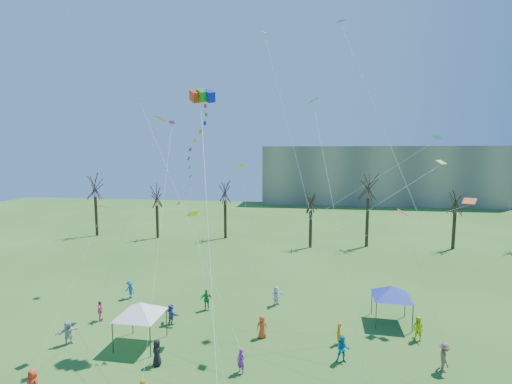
# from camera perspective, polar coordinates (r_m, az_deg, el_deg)

# --- Properties ---
(distant_building) EXTENTS (60.00, 14.00, 15.00)m
(distant_building) POSITION_cam_1_polar(r_m,az_deg,el_deg) (99.80, 18.92, 2.59)
(distant_building) COLOR gray
(distant_building) RESTS_ON ground
(bare_tree_row) EXTENTS (68.11, 8.69, 10.98)m
(bare_tree_row) POSITION_cam_1_polar(r_m,az_deg,el_deg) (52.56, 5.01, -0.96)
(bare_tree_row) COLOR black
(bare_tree_row) RESTS_ON ground
(big_box_kite) EXTENTS (3.42, 7.81, 20.57)m
(big_box_kite) POSITION_cam_1_polar(r_m,az_deg,el_deg) (25.58, -9.45, 5.61)
(big_box_kite) COLOR red
(big_box_kite) RESTS_ON ground
(canopy_tent_white) EXTENTS (4.09, 4.09, 3.07)m
(canopy_tent_white) POSITION_cam_1_polar(r_m,az_deg,el_deg) (27.10, -18.06, -17.35)
(canopy_tent_white) COLOR #3F3F44
(canopy_tent_white) RESTS_ON ground
(canopy_tent_blue) EXTENTS (4.00, 4.00, 3.01)m
(canopy_tent_blue) POSITION_cam_1_polar(r_m,az_deg,el_deg) (30.77, 20.92, -14.64)
(canopy_tent_blue) COLOR #3F3F44
(canopy_tent_blue) RESTS_ON ground
(festival_crowd) EXTENTS (26.71, 15.72, 1.82)m
(festival_crowd) POSITION_cam_1_polar(r_m,az_deg,el_deg) (26.18, -1.92, -22.16)
(festival_crowd) COLOR red
(festival_crowd) RESTS_ON ground
(small_kites_aloft) EXTENTS (28.45, 17.66, 33.96)m
(small_kites_aloft) POSITION_cam_1_polar(r_m,az_deg,el_deg) (26.33, 3.88, 6.25)
(small_kites_aloft) COLOR orange
(small_kites_aloft) RESTS_ON ground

